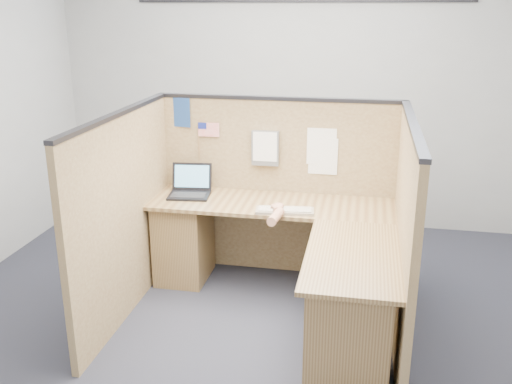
% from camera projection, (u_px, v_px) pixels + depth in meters
% --- Properties ---
extents(floor, '(5.00, 5.00, 0.00)m').
position_uv_depth(floor, '(255.00, 327.00, 4.16)').
color(floor, '#20212E').
rests_on(floor, ground).
extents(wall_back, '(5.00, 0.00, 5.00)m').
position_uv_depth(wall_back, '(298.00, 91.00, 5.82)').
color(wall_back, '#A2A4A7').
rests_on(wall_back, floor).
extents(wall_front, '(5.00, 0.00, 5.00)m').
position_uv_depth(wall_front, '(103.00, 314.00, 1.63)').
color(wall_front, '#A2A4A7').
rests_on(wall_front, floor).
extents(cubicle_partitions, '(2.06, 1.83, 1.53)m').
position_uv_depth(cubicle_partitions, '(266.00, 209.00, 4.32)').
color(cubicle_partitions, brown).
rests_on(cubicle_partitions, floor).
extents(l_desk, '(1.95, 1.75, 0.73)m').
position_uv_depth(l_desk, '(287.00, 263.00, 4.27)').
color(l_desk, brown).
rests_on(l_desk, floor).
extents(laptop, '(0.36, 0.35, 0.24)m').
position_uv_depth(laptop, '(191.00, 187.00, 4.75)').
color(laptop, black).
rests_on(laptop, l_desk).
extents(keyboard, '(0.46, 0.20, 0.03)m').
position_uv_depth(keyboard, '(285.00, 211.00, 4.35)').
color(keyboard, gray).
rests_on(keyboard, l_desk).
extents(mouse, '(0.11, 0.07, 0.04)m').
position_uv_depth(mouse, '(278.00, 209.00, 4.35)').
color(mouse, silver).
rests_on(mouse, l_desk).
extents(hand_forearm, '(0.11, 0.37, 0.08)m').
position_uv_depth(hand_forearm, '(277.00, 213.00, 4.22)').
color(hand_forearm, tan).
rests_on(hand_forearm, l_desk).
extents(blue_poster, '(0.18, 0.03, 0.25)m').
position_uv_depth(blue_poster, '(180.00, 112.00, 4.79)').
color(blue_poster, navy).
rests_on(blue_poster, cubicle_partitions).
extents(american_flag, '(0.19, 0.01, 0.32)m').
position_uv_depth(american_flag, '(206.00, 131.00, 4.78)').
color(american_flag, olive).
rests_on(american_flag, cubicle_partitions).
extents(file_holder, '(0.23, 0.05, 0.29)m').
position_uv_depth(file_holder, '(265.00, 148.00, 4.71)').
color(file_holder, slate).
rests_on(file_holder, cubicle_partitions).
extents(paper_left, '(0.24, 0.01, 0.30)m').
position_uv_depth(paper_left, '(323.00, 156.00, 4.67)').
color(paper_left, white).
rests_on(paper_left, cubicle_partitions).
extents(paper_right, '(0.24, 0.01, 0.30)m').
position_uv_depth(paper_right, '(321.00, 147.00, 4.64)').
color(paper_right, white).
rests_on(paper_right, cubicle_partitions).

